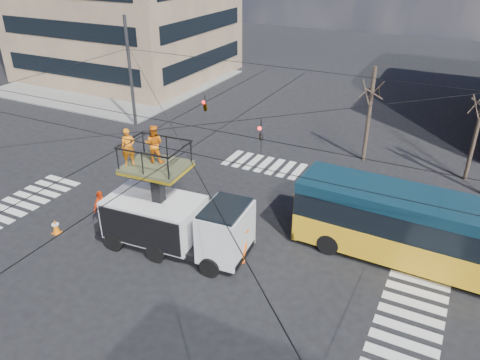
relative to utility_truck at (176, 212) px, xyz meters
name	(u,v)px	position (x,y,z in m)	size (l,w,h in m)	color
ground	(181,250)	(0.16, -0.02, -1.96)	(120.00, 120.00, 0.00)	black
sidewalk_nw	(120,81)	(-20.84, 20.98, -1.90)	(18.00, 18.00, 0.12)	slate
crosswalks	(181,250)	(0.16, -0.02, -1.95)	(22.40, 22.40, 0.02)	silver
overhead_network	(179,161)	(0.09, 0.39, 2.33)	(24.24, 24.24, 8.00)	#2D2D30
tree_a	(372,89)	(5.16, 13.48, 2.67)	(2.00, 2.00, 6.00)	#382B21
utility_truck	(176,212)	(0.00, 0.00, 0.00)	(7.15, 3.05, 5.73)	black
city_bus	(432,232)	(10.20, 3.80, -0.23)	(11.58, 2.97, 3.20)	gold
traffic_cone	(56,226)	(-5.93, -1.57, -1.58)	(0.36, 0.36, 0.75)	orange
worker_ground	(101,208)	(-4.54, 0.12, -1.06)	(1.05, 0.44, 1.79)	#FD4110
flagger	(241,244)	(2.99, 0.42, -0.99)	(1.25, 0.72, 1.93)	#FF5B10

